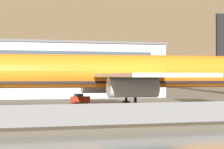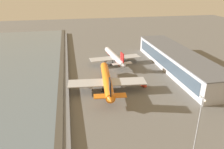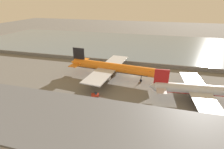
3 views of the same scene
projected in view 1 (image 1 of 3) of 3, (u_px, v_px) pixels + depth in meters
name	position (u px, v px, depth m)	size (l,w,h in m)	color
ground_plane	(41.00, 116.00, 64.80)	(500.00, 500.00, 0.00)	#66635E
shoreline_seawall	(89.00, 130.00, 45.42)	(320.00, 3.00, 0.50)	#474238
perimeter_fence	(75.00, 116.00, 49.68)	(280.00, 0.10, 2.28)	slate
cargo_jet_orange	(114.00, 73.00, 73.08)	(49.38, 42.73, 14.05)	orange
baggage_tug	(80.00, 99.00, 93.35)	(3.56, 2.67, 1.80)	red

